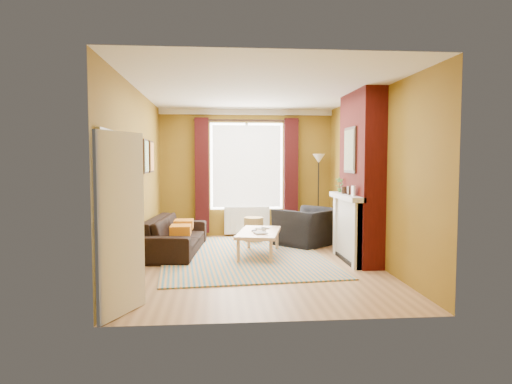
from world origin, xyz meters
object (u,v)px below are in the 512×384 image
(armchair, at_px, (308,227))
(sofa, at_px, (175,235))
(wicker_stool, at_px, (254,230))
(floor_lamp, at_px, (319,172))
(coffee_table, at_px, (259,234))

(armchair, bearing_deg, sofa, -32.36)
(wicker_stool, xyz_separation_m, floor_lamp, (1.45, 0.46, 1.18))
(sofa, xyz_separation_m, armchair, (2.55, 0.51, 0.04))
(sofa, bearing_deg, coffee_table, -100.95)
(sofa, bearing_deg, wicker_stool, -51.04)
(armchair, xyz_separation_m, wicker_stool, (-1.04, 0.48, -0.11))
(coffee_table, relative_size, floor_lamp, 0.80)
(wicker_stool, height_order, floor_lamp, floor_lamp)
(sofa, distance_m, coffee_table, 1.56)
(armchair, relative_size, coffee_table, 0.78)
(sofa, bearing_deg, armchair, -72.86)
(coffee_table, relative_size, wicker_stool, 2.87)
(armchair, xyz_separation_m, floor_lamp, (0.42, 0.93, 1.07))
(coffee_table, height_order, floor_lamp, floor_lamp)
(armchair, height_order, wicker_stool, armchair)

